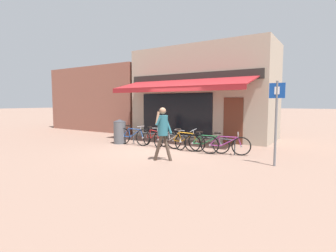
{
  "coord_description": "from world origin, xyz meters",
  "views": [
    {
      "loc": [
        5.9,
        -8.37,
        1.89
      ],
      "look_at": [
        0.85,
        -0.57,
        1.05
      ],
      "focal_mm": 28.0,
      "sensor_mm": 36.0,
      "label": 1
    }
  ],
  "objects": [
    {
      "name": "bike_rack_rail",
      "position": [
        0.52,
        0.7,
        0.49
      ],
      "size": [
        4.82,
        0.04,
        0.57
      ],
      "color": "#47494F",
      "rests_on": "ground_plane"
    },
    {
      "name": "neighbour_building",
      "position": [
        -7.93,
        5.15,
        2.1
      ],
      "size": [
        7.43,
        4.0,
        4.21
      ],
      "color": "#8E5647",
      "rests_on": "ground_plane"
    },
    {
      "name": "bicycle_purple",
      "position": [
        2.57,
        0.55,
        0.37
      ],
      "size": [
        1.73,
        0.7,
        0.84
      ],
      "rotation": [
        0.11,
        0.0,
        0.33
      ],
      "color": "black",
      "rests_on": "ground_plane"
    },
    {
      "name": "bicycle_blue",
      "position": [
        -1.66,
        0.44,
        0.39
      ],
      "size": [
        1.8,
        0.52,
        0.87
      ],
      "rotation": [
        -0.03,
        0.0,
        0.06
      ],
      "color": "black",
      "rests_on": "ground_plane"
    },
    {
      "name": "bicycle_red",
      "position": [
        -0.72,
        0.62,
        0.38
      ],
      "size": [
        1.6,
        0.79,
        0.85
      ],
      "rotation": [
        -0.06,
        0.0,
        -0.43
      ],
      "color": "black",
      "rests_on": "ground_plane"
    },
    {
      "name": "ground_plane",
      "position": [
        0.0,
        0.0,
        0.0
      ],
      "size": [
        160.0,
        160.0,
        0.0
      ],
      "primitive_type": "plane",
      "color": "#846656"
    },
    {
      "name": "pedestrian_adult",
      "position": [
        1.19,
        -1.41,
        1.07
      ],
      "size": [
        0.57,
        0.59,
        1.74
      ],
      "rotation": [
        0.0,
        0.0,
        3.25
      ],
      "color": "#47382D",
      "rests_on": "ground_plane"
    },
    {
      "name": "shop_front",
      "position": [
        -0.28,
        4.63,
        2.38
      ],
      "size": [
        7.47,
        4.91,
        4.77
      ],
      "color": "tan",
      "rests_on": "ground_plane"
    },
    {
      "name": "bicycle_silver",
      "position": [
        0.22,
        0.69,
        0.36
      ],
      "size": [
        1.72,
        0.71,
        0.83
      ],
      "rotation": [
        -0.14,
        0.0,
        -0.34
      ],
      "color": "black",
      "rests_on": "ground_plane"
    },
    {
      "name": "bicycle_orange",
      "position": [
        0.9,
        0.55,
        0.39
      ],
      "size": [
        1.78,
        0.52,
        0.89
      ],
      "rotation": [
        0.14,
        0.0,
        -0.0
      ],
      "color": "black",
      "rests_on": "ground_plane"
    },
    {
      "name": "parking_sign",
      "position": [
        4.4,
        -0.22,
        1.53
      ],
      "size": [
        0.44,
        0.07,
        2.51
      ],
      "color": "slate",
      "rests_on": "ground_plane"
    },
    {
      "name": "bicycle_green",
      "position": [
        1.82,
        0.59,
        0.36
      ],
      "size": [
        1.73,
        0.57,
        0.8
      ],
      "rotation": [
        -0.02,
        0.0,
        0.21
      ],
      "color": "black",
      "rests_on": "ground_plane"
    },
    {
      "name": "litter_bin",
      "position": [
        -2.44,
        0.44,
        0.56
      ],
      "size": [
        0.56,
        0.56,
        1.12
      ],
      "color": "#515459",
      "rests_on": "ground_plane"
    }
  ]
}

